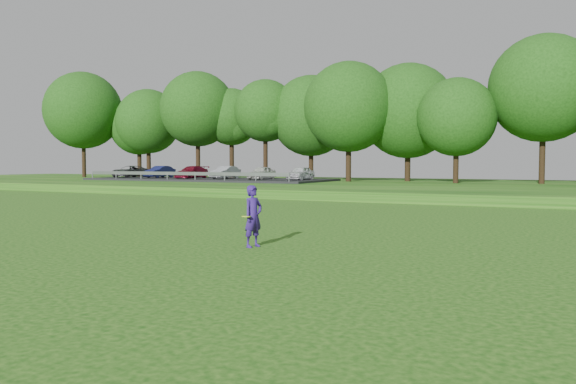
% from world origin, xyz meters
% --- Properties ---
extents(ground, '(140.00, 140.00, 0.00)m').
position_xyz_m(ground, '(0.00, 0.00, 0.00)').
color(ground, '#0F420C').
rests_on(ground, ground).
extents(berm, '(130.00, 30.00, 0.60)m').
position_xyz_m(berm, '(0.00, 34.00, 0.30)').
color(berm, '#0F420C').
rests_on(berm, ground).
extents(walking_path, '(130.00, 1.60, 0.04)m').
position_xyz_m(walking_path, '(0.00, 20.00, 0.02)').
color(walking_path, gray).
rests_on(walking_path, ground).
extents(treeline, '(104.00, 7.00, 15.00)m').
position_xyz_m(treeline, '(0.00, 38.00, 8.10)').
color(treeline, '#17400E').
rests_on(treeline, berm).
extents(parking_lot, '(24.00, 9.00, 1.38)m').
position_xyz_m(parking_lot, '(-24.55, 32.82, 1.06)').
color(parking_lot, black).
rests_on(parking_lot, berm).
extents(woman, '(0.54, 0.77, 1.69)m').
position_xyz_m(woman, '(0.04, 1.32, 0.85)').
color(woman, navy).
rests_on(woman, ground).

